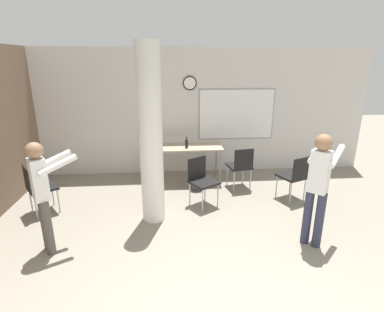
% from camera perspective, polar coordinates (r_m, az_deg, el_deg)
% --- Properties ---
extents(wall_back, '(8.00, 0.15, 2.80)m').
position_cam_1_polar(wall_back, '(6.85, 0.47, 8.34)').
color(wall_back, silver).
rests_on(wall_back, ground_plane).
extents(support_pillar, '(0.36, 0.36, 2.80)m').
position_cam_1_polar(support_pillar, '(4.63, -7.88, 3.59)').
color(support_pillar, silver).
rests_on(support_pillar, ground_plane).
extents(folding_table, '(1.50, 0.65, 0.77)m').
position_cam_1_polar(folding_table, '(6.40, -1.03, 1.36)').
color(folding_table, tan).
rests_on(folding_table, ground_plane).
extents(bottle_on_table, '(0.06, 0.06, 0.24)m').
position_cam_1_polar(bottle_on_table, '(6.24, -1.04, 2.36)').
color(bottle_on_table, black).
rests_on(bottle_on_table, folding_table).
extents(waste_bin, '(0.28, 0.28, 0.31)m').
position_cam_1_polar(waste_bin, '(6.13, 0.94, -4.94)').
color(waste_bin, '#38383D').
rests_on(waste_bin, ground_plane).
extents(chair_by_left_wall, '(0.61, 0.61, 0.87)m').
position_cam_1_polar(chair_by_left_wall, '(5.70, -27.37, -5.01)').
color(chair_by_left_wall, black).
rests_on(chair_by_left_wall, ground_plane).
extents(chair_table_front, '(0.61, 0.61, 0.87)m').
position_cam_1_polar(chair_table_front, '(5.38, 1.80, -4.20)').
color(chair_table_front, black).
rests_on(chair_table_front, ground_plane).
extents(chair_mid_room, '(0.58, 0.58, 0.87)m').
position_cam_1_polar(chair_mid_room, '(5.86, 19.01, -3.33)').
color(chair_mid_room, black).
rests_on(chair_mid_room, ground_plane).
extents(chair_table_right, '(0.51, 0.51, 0.87)m').
position_cam_1_polar(chair_table_right, '(6.13, 9.27, -1.63)').
color(chair_table_right, black).
rests_on(chair_table_right, ground_plane).
extents(person_watching_back, '(0.62, 0.55, 1.56)m').
position_cam_1_polar(person_watching_back, '(4.38, -26.56, -5.74)').
color(person_watching_back, '#514C47').
rests_on(person_watching_back, ground_plane).
extents(person_playing_side, '(0.61, 0.64, 1.62)m').
position_cam_1_polar(person_playing_side, '(4.40, 22.99, -4.56)').
color(person_playing_side, '#2D3347').
rests_on(person_playing_side, ground_plane).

